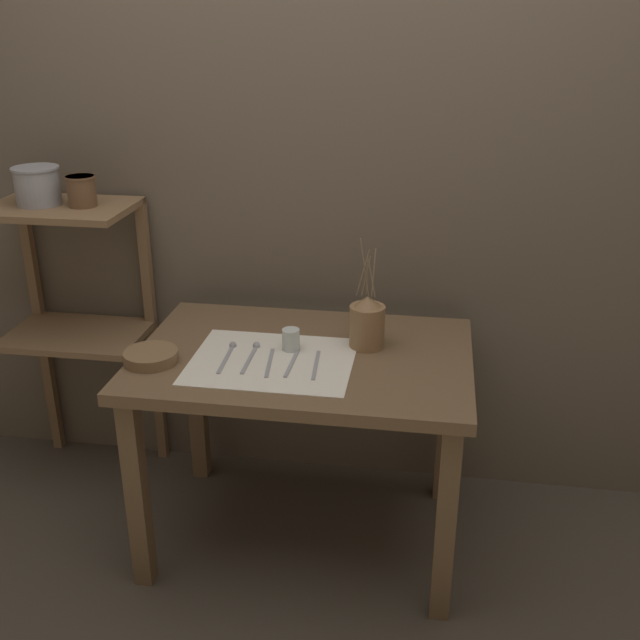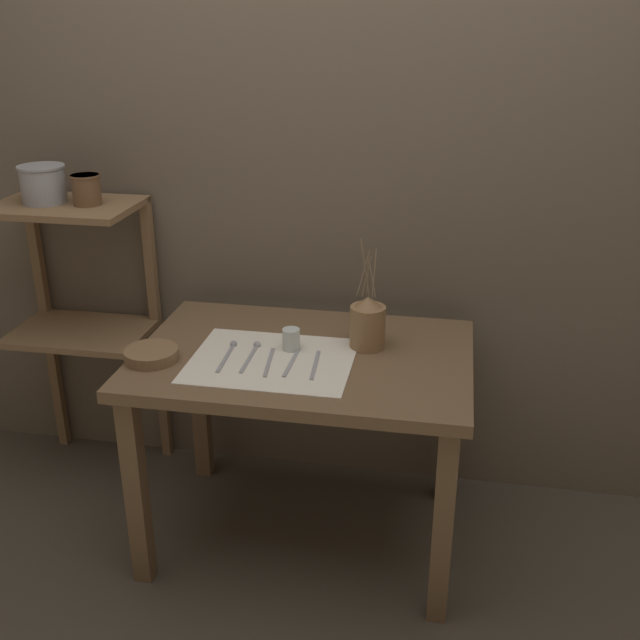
# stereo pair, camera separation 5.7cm
# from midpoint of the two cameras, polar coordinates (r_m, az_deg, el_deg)

# --- Properties ---
(ground_plane) EXTENTS (12.00, 12.00, 0.00)m
(ground_plane) POSITION_cam_midpoint_polar(r_m,az_deg,el_deg) (2.82, -0.53, -15.97)
(ground_plane) COLOR #473F35
(stone_wall_back) EXTENTS (7.00, 0.06, 2.40)m
(stone_wall_back) POSITION_cam_midpoint_polar(r_m,az_deg,el_deg) (2.73, 1.33, 10.87)
(stone_wall_back) COLOR brown
(stone_wall_back) RESTS_ON ground_plane
(wooden_table) EXTENTS (1.08, 0.74, 0.72)m
(wooden_table) POSITION_cam_midpoint_polar(r_m,az_deg,el_deg) (2.48, -0.59, -4.72)
(wooden_table) COLOR brown
(wooden_table) RESTS_ON ground_plane
(wooden_shelf_unit) EXTENTS (0.51, 0.35, 1.12)m
(wooden_shelf_unit) POSITION_cam_midpoint_polar(r_m,az_deg,el_deg) (2.96, -17.22, 2.39)
(wooden_shelf_unit) COLOR brown
(wooden_shelf_unit) RESTS_ON ground_plane
(linen_cloth) EXTENTS (0.51, 0.42, 0.00)m
(linen_cloth) POSITION_cam_midpoint_polar(r_m,az_deg,el_deg) (2.38, -3.03, -3.09)
(linen_cloth) COLOR silver
(linen_cloth) RESTS_ON wooden_table
(pitcher_with_flowers) EXTENTS (0.12, 0.12, 0.38)m
(pitcher_with_flowers) POSITION_cam_midpoint_polar(r_m,az_deg,el_deg) (2.45, 4.31, -0.27)
(pitcher_with_flowers) COLOR olive
(pitcher_with_flowers) RESTS_ON wooden_table
(wooden_bowl) EXTENTS (0.17, 0.17, 0.04)m
(wooden_bowl) POSITION_cam_midpoint_polar(r_m,az_deg,el_deg) (2.43, -12.08, -2.60)
(wooden_bowl) COLOR brown
(wooden_bowl) RESTS_ON wooden_table
(glass_tumbler_near) EXTENTS (0.06, 0.06, 0.07)m
(glass_tumbler_near) POSITION_cam_midpoint_polar(r_m,az_deg,el_deg) (2.43, -1.54, -1.48)
(glass_tumbler_near) COLOR silver
(glass_tumbler_near) RESTS_ON wooden_table
(spoon_outer) EXTENTS (0.03, 0.21, 0.02)m
(spoon_outer) POSITION_cam_midpoint_polar(r_m,az_deg,el_deg) (2.45, -6.19, -2.27)
(spoon_outer) COLOR #939399
(spoon_outer) RESTS_ON wooden_table
(spoon_inner) EXTENTS (0.02, 0.21, 0.02)m
(spoon_inner) POSITION_cam_midpoint_polar(r_m,az_deg,el_deg) (2.44, -4.40, -2.33)
(spoon_inner) COLOR #939399
(spoon_inner) RESTS_ON wooden_table
(fork_inner) EXTENTS (0.04, 0.20, 0.00)m
(fork_inner) POSITION_cam_midpoint_polar(r_m,az_deg,el_deg) (2.36, -3.22, -3.23)
(fork_inner) COLOR #939399
(fork_inner) RESTS_ON wooden_table
(knife_center) EXTENTS (0.02, 0.20, 0.00)m
(knife_center) POSITION_cam_midpoint_polar(r_m,az_deg,el_deg) (2.36, -1.50, -3.25)
(knife_center) COLOR #939399
(knife_center) RESTS_ON wooden_table
(fork_outer) EXTENTS (0.03, 0.20, 0.00)m
(fork_outer) POSITION_cam_midpoint_polar(r_m,az_deg,el_deg) (2.34, 0.33, -3.44)
(fork_outer) COLOR #939399
(fork_outer) RESTS_ON wooden_table
(metal_pot_large) EXTENTS (0.16, 0.16, 0.13)m
(metal_pot_large) POSITION_cam_midpoint_polar(r_m,az_deg,el_deg) (2.86, -19.82, 9.78)
(metal_pot_large) COLOR #939399
(metal_pot_large) RESTS_ON wooden_shelf_unit
(metal_pot_small) EXTENTS (0.11, 0.11, 0.11)m
(metal_pot_small) POSITION_cam_midpoint_polar(r_m,az_deg,el_deg) (2.78, -16.82, 9.56)
(metal_pot_small) COLOR brown
(metal_pot_small) RESTS_ON wooden_shelf_unit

